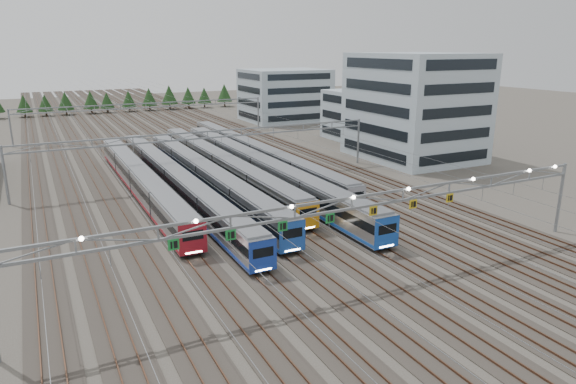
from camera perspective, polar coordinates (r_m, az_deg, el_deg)
name	(u,v)px	position (r m, az deg, el deg)	size (l,w,h in m)	color
ground	(349,280)	(47.54, 6.80, -9.67)	(400.00, 400.00, 0.00)	#47423A
track_bed	(135,122)	(138.96, -16.60, 7.42)	(54.00, 260.00, 5.42)	#2D2823
train_a	(140,180)	(75.46, -16.09, 1.24)	(2.89, 51.72, 3.76)	black
train_b	(174,180)	(74.99, -12.50, 1.34)	(2.77, 62.40, 3.60)	black
train_c	(206,176)	(75.69, -9.12, 1.73)	(2.92, 55.61, 3.80)	black
train_d	(221,165)	(82.65, -7.45, 3.01)	(2.94, 57.74, 3.83)	black
train_e	(259,168)	(79.74, -3.21, 2.68)	(3.00, 64.68, 3.91)	black
train_f	(257,153)	(91.66, -3.46, 4.30)	(2.74, 63.14, 3.56)	black
gantry_near	(352,206)	(44.83, 7.13, -1.54)	(56.36, 0.61, 8.08)	gray
gantry_mid	(208,141)	(80.51, -8.92, 5.67)	(56.36, 0.36, 8.00)	gray
gantry_far	(146,109)	(123.72, -15.48, 8.83)	(56.36, 0.36, 8.00)	gray
depot_bldg_south	(415,107)	(99.05, 13.89, 9.19)	(18.00, 22.00, 19.25)	#A5B6C4
depot_bldg_mid	(365,115)	(117.75, 8.56, 8.42)	(14.00, 16.00, 10.86)	#A5B6C4
depot_bldg_north	(285,95)	(147.26, -0.36, 10.72)	(22.00, 18.00, 14.20)	#A5B6C4
treeline	(99,100)	(173.58, -20.24, 9.60)	(87.50, 5.60, 7.02)	#332114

